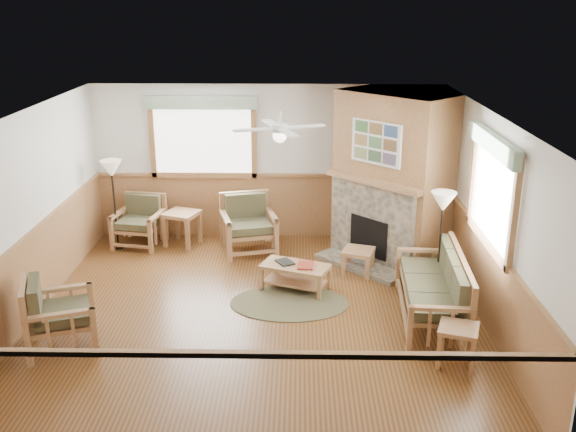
{
  "coord_description": "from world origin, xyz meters",
  "views": [
    {
      "loc": [
        0.55,
        -7.84,
        4.06
      ],
      "look_at": [
        0.4,
        0.7,
        1.15
      ],
      "focal_mm": 40.0,
      "sensor_mm": 36.0,
      "label": 1
    }
  ],
  "objects_px": {
    "coffee_table": "(295,277)",
    "floor_lamp_left": "(115,204)",
    "sofa": "(432,287)",
    "armchair_back_right": "(249,225)",
    "footstool": "(358,262)",
    "armchair_back_left": "(139,222)",
    "end_table_sofa": "(457,346)",
    "end_table_chairs": "(182,228)",
    "armchair_left": "(60,313)",
    "floor_lamp_right": "(440,244)"
  },
  "relations": [
    {
      "from": "armchair_left",
      "to": "floor_lamp_right",
      "type": "bearing_deg",
      "value": -91.84
    },
    {
      "from": "armchair_back_left",
      "to": "floor_lamp_left",
      "type": "height_order",
      "value": "floor_lamp_left"
    },
    {
      "from": "armchair_left",
      "to": "end_table_chairs",
      "type": "height_order",
      "value": "armchair_left"
    },
    {
      "from": "coffee_table",
      "to": "end_table_sofa",
      "type": "xyz_separation_m",
      "value": [
        1.89,
        -2.01,
        0.05
      ]
    },
    {
      "from": "footstool",
      "to": "armchair_back_left",
      "type": "bearing_deg",
      "value": 162.64
    },
    {
      "from": "sofa",
      "to": "armchair_back_right",
      "type": "relative_size",
      "value": 2.02
    },
    {
      "from": "armchair_back_right",
      "to": "floor_lamp_right",
      "type": "xyz_separation_m",
      "value": [
        2.83,
        -1.58,
        0.3
      ]
    },
    {
      "from": "floor_lamp_left",
      "to": "armchair_back_left",
      "type": "bearing_deg",
      "value": 16.65
    },
    {
      "from": "armchair_back_right",
      "to": "sofa",
      "type": "bearing_deg",
      "value": -56.43
    },
    {
      "from": "end_table_sofa",
      "to": "footstool",
      "type": "distance_m",
      "value": 2.76
    },
    {
      "from": "sofa",
      "to": "end_table_chairs",
      "type": "bearing_deg",
      "value": -120.63
    },
    {
      "from": "coffee_table",
      "to": "end_table_sofa",
      "type": "bearing_deg",
      "value": -25.54
    },
    {
      "from": "end_table_chairs",
      "to": "end_table_sofa",
      "type": "height_order",
      "value": "end_table_chairs"
    },
    {
      "from": "footstool",
      "to": "armchair_left",
      "type": "bearing_deg",
      "value": -149.24
    },
    {
      "from": "end_table_sofa",
      "to": "footstool",
      "type": "bearing_deg",
      "value": 109.5
    },
    {
      "from": "coffee_table",
      "to": "sofa",
      "type": "bearing_deg",
      "value": -3.38
    },
    {
      "from": "armchair_left",
      "to": "footstool",
      "type": "bearing_deg",
      "value": -78.88
    },
    {
      "from": "end_table_chairs",
      "to": "end_table_sofa",
      "type": "bearing_deg",
      "value": -44.46
    },
    {
      "from": "armchair_left",
      "to": "end_table_sofa",
      "type": "bearing_deg",
      "value": -113.72
    },
    {
      "from": "sofa",
      "to": "floor_lamp_left",
      "type": "relative_size",
      "value": 1.25
    },
    {
      "from": "sofa",
      "to": "armchair_back_right",
      "type": "xyz_separation_m",
      "value": [
        -2.6,
        2.3,
        0.03
      ]
    },
    {
      "from": "floor_lamp_left",
      "to": "floor_lamp_right",
      "type": "bearing_deg",
      "value": -18.81
    },
    {
      "from": "footstool",
      "to": "floor_lamp_right",
      "type": "xyz_separation_m",
      "value": [
        1.08,
        -0.7,
        0.57
      ]
    },
    {
      "from": "sofa",
      "to": "coffee_table",
      "type": "height_order",
      "value": "sofa"
    },
    {
      "from": "armchair_back_left",
      "to": "armchair_back_right",
      "type": "xyz_separation_m",
      "value": [
        1.91,
        -0.26,
        0.05
      ]
    },
    {
      "from": "end_table_chairs",
      "to": "floor_lamp_left",
      "type": "distance_m",
      "value": 1.2
    },
    {
      "from": "armchair_back_left",
      "to": "floor_lamp_left",
      "type": "relative_size",
      "value": 0.55
    },
    {
      "from": "armchair_back_right",
      "to": "floor_lamp_left",
      "type": "distance_m",
      "value": 2.29
    },
    {
      "from": "sofa",
      "to": "armchair_back_right",
      "type": "bearing_deg",
      "value": -127.61
    },
    {
      "from": "armchair_back_right",
      "to": "footstool",
      "type": "relative_size",
      "value": 2.09
    },
    {
      "from": "coffee_table",
      "to": "floor_lamp_left",
      "type": "height_order",
      "value": "floor_lamp_left"
    },
    {
      "from": "coffee_table",
      "to": "floor_lamp_right",
      "type": "xyz_separation_m",
      "value": [
        2.05,
        -0.11,
        0.58
      ]
    },
    {
      "from": "end_table_chairs",
      "to": "floor_lamp_right",
      "type": "relative_size",
      "value": 0.39
    },
    {
      "from": "armchair_left",
      "to": "footstool",
      "type": "height_order",
      "value": "armchair_left"
    },
    {
      "from": "armchair_back_left",
      "to": "armchair_left",
      "type": "height_order",
      "value": "armchair_left"
    },
    {
      "from": "armchair_left",
      "to": "end_table_chairs",
      "type": "bearing_deg",
      "value": -33.96
    },
    {
      "from": "armchair_back_right",
      "to": "end_table_sofa",
      "type": "height_order",
      "value": "armchair_back_right"
    },
    {
      "from": "sofa",
      "to": "footstool",
      "type": "bearing_deg",
      "value": -145.42
    },
    {
      "from": "floor_lamp_right",
      "to": "end_table_sofa",
      "type": "bearing_deg",
      "value": -94.66
    },
    {
      "from": "floor_lamp_right",
      "to": "armchair_left",
      "type": "bearing_deg",
      "value": -162.21
    },
    {
      "from": "armchair_back_left",
      "to": "footstool",
      "type": "distance_m",
      "value": 3.85
    },
    {
      "from": "armchair_back_right",
      "to": "coffee_table",
      "type": "bearing_deg",
      "value": -76.79
    },
    {
      "from": "coffee_table",
      "to": "footstool",
      "type": "distance_m",
      "value": 1.14
    },
    {
      "from": "footstool",
      "to": "floor_lamp_left",
      "type": "relative_size",
      "value": 0.29
    },
    {
      "from": "end_table_sofa",
      "to": "armchair_left",
      "type": "bearing_deg",
      "value": 175.91
    },
    {
      "from": "sofa",
      "to": "end_table_sofa",
      "type": "distance_m",
      "value": 1.2
    },
    {
      "from": "armchair_back_right",
      "to": "end_table_sofa",
      "type": "bearing_deg",
      "value": -67.34
    },
    {
      "from": "coffee_table",
      "to": "floor_lamp_left",
      "type": "relative_size",
      "value": 0.63
    },
    {
      "from": "coffee_table",
      "to": "footstool",
      "type": "relative_size",
      "value": 2.14
    },
    {
      "from": "armchair_back_left",
      "to": "end_table_chairs",
      "type": "relative_size",
      "value": 1.43
    }
  ]
}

